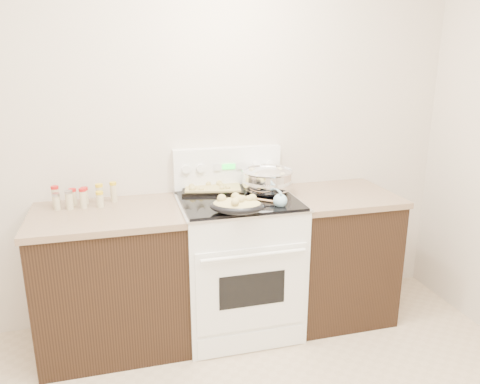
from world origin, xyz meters
name	(u,v)px	position (x,y,z in m)	size (l,w,h in m)	color
room_shell	(245,103)	(0.00, 0.00, 1.70)	(4.10, 3.60, 2.75)	beige
counter_left	(113,279)	(-0.48, 1.43, 0.46)	(0.93, 0.67, 0.92)	black
counter_right	(335,254)	(1.08, 1.43, 0.46)	(0.73, 0.67, 0.92)	black
kitchen_range	(238,261)	(0.35, 1.42, 0.49)	(0.78, 0.73, 1.22)	white
mixing_bowl	(267,181)	(0.58, 1.50, 1.02)	(0.40, 0.40, 0.20)	silver
roasting_pan	(237,205)	(0.27, 1.14, 0.99)	(0.38, 0.32, 0.12)	black
baking_sheet	(212,188)	(0.22, 1.64, 0.96)	(0.46, 0.37, 0.06)	black
wooden_spoon	(248,201)	(0.39, 1.31, 0.95)	(0.22, 0.19, 0.04)	tan
blue_ladle	(280,200)	(0.57, 1.21, 0.98)	(0.12, 0.29, 0.11)	#95C5DE
spice_jars	(82,197)	(-0.63, 1.59, 0.98)	(0.40, 0.15, 0.13)	#BFB28C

